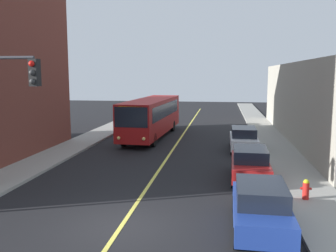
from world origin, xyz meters
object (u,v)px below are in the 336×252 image
Objects in this scene: fire_hydrant at (306,189)px; city_bus at (152,116)px; parked_car_blue at (261,206)px; parked_car_white at (243,139)px; parked_car_red at (250,163)px.

city_bus is at bearing 121.96° from fire_hydrant.
city_bus reaches higher than parked_car_blue.
fire_hydrant is (9.32, -14.93, -1.23)m from city_bus.
parked_car_blue is 3.72m from fire_hydrant.
parked_car_white reaches higher than fire_hydrant.
parked_car_blue reaches higher than fire_hydrant.
fire_hydrant is at bearing -58.04° from city_bus.
fire_hydrant is at bearing -56.55° from parked_car_red.
city_bus is at bearing 121.56° from parked_car_red.
fire_hydrant is (2.04, -3.08, -0.26)m from parked_car_red.
city_bus reaches higher than fire_hydrant.
parked_car_blue and parked_car_red have the same top height.
city_bus reaches higher than parked_car_red.
parked_car_blue is 1.01× the size of parked_car_white.
city_bus is 2.76× the size of parked_car_red.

